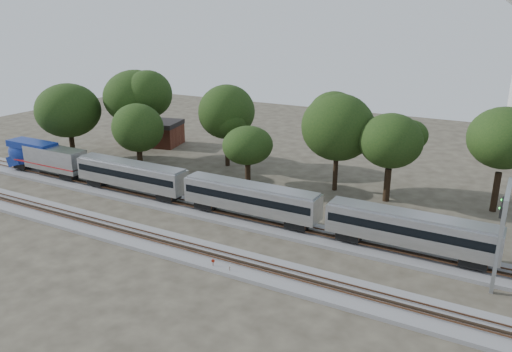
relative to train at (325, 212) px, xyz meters
The scene contains 17 objects.
ground 14.89m from the train, 155.65° to the right, with size 160.00×160.00×0.00m, color #383328.
track_far 13.58m from the train, behind, with size 160.00×5.00×0.73m.
track_near 16.87m from the train, 142.97° to the right, with size 160.00×5.00×0.73m.
train is the anchor object (origin of this frame).
switch_stand_red 13.90m from the train, 119.94° to the right, with size 0.34×0.15×1.09m.
switch_stand_white 13.10m from the train, 112.58° to the right, with size 0.28×0.08×0.89m.
switch_lever 13.39m from the train, 116.04° to the right, with size 0.50×0.30×0.30m, color #512D19.
signal_gantry 17.53m from the train, ahead, with size 0.61×7.25×8.82m.
brick_building 49.26m from the train, 151.60° to the left, with size 10.66×8.58×4.51m.
tree_0 50.21m from the train, 169.75° to the left, with size 8.48×8.48×11.95m.
tree_1 43.82m from the train, 158.96° to the left, with size 10.49×10.49×14.78m.
tree_2 35.44m from the train, 165.56° to the left, with size 7.18×7.18×10.12m.
tree_3 30.80m from the train, 142.67° to the left, with size 8.99×8.99×12.67m.
tree_4 19.69m from the train, 145.49° to the left, with size 6.18×6.18×8.71m.
tree_5 17.26m from the train, 106.36° to the left, with size 9.15×9.15×12.90m.
tree_6 15.92m from the train, 78.92° to the left, with size 8.33×8.33×11.75m.
tree_7 24.50m from the train, 48.57° to the left, with size 9.62×9.62×13.56m.
Camera 1 is at (30.99, -41.70, 23.78)m, focal length 35.00 mm.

